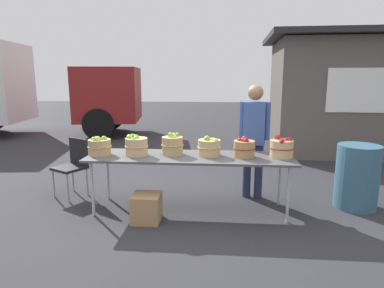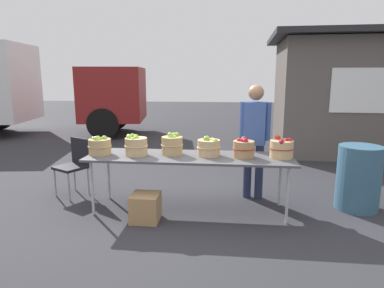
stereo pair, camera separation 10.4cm
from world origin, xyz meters
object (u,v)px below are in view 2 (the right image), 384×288
apple_basket_green_0 (100,146)px  apple_basket_red_1 (282,148)px  trash_barrel (358,178)px  market_table (190,159)px  apple_basket_green_3 (209,147)px  vendor_adult (255,133)px  apple_basket_green_2 (172,145)px  folding_chair (75,162)px  produce_crate (145,207)px  apple_basket_red_0 (244,148)px  apple_basket_green_1 (136,145)px

apple_basket_green_0 → apple_basket_red_1: bearing=1.7°
apple_basket_red_1 → trash_barrel: size_ratio=0.36×
market_table → apple_basket_green_3: apple_basket_green_3 is taller
market_table → apple_basket_green_3: 0.30m
vendor_adult → trash_barrel: size_ratio=1.90×
apple_basket_green_2 → folding_chair: (-1.56, 0.36, -0.38)m
apple_basket_green_2 → folding_chair: 1.65m
apple_basket_green_0 → produce_crate: bearing=-28.1°
apple_basket_red_0 → market_table: bearing=179.9°
apple_basket_red_0 → apple_basket_green_1: bearing=-178.7°
market_table → apple_basket_green_2: 0.30m
apple_basket_red_1 → trash_barrel: bearing=13.7°
vendor_adult → produce_crate: vendor_adult is taller
apple_basket_green_3 → folding_chair: 2.12m
apple_basket_red_0 → apple_basket_red_1: (0.48, 0.04, 0.00)m
apple_basket_red_1 → apple_basket_green_3: bearing=179.4°
folding_chair → produce_crate: size_ratio=2.49×
apple_basket_green_3 → trash_barrel: size_ratio=0.36×
apple_basket_green_2 → apple_basket_red_0: apple_basket_green_2 is taller
folding_chair → apple_basket_green_0: bearing=-8.9°
apple_basket_red_1 → folding_chair: apple_basket_red_1 is taller
apple_basket_green_2 → apple_basket_red_0: size_ratio=1.04×
apple_basket_red_0 → vendor_adult: vendor_adult is taller
apple_basket_green_0 → trash_barrel: bearing=5.5°
apple_basket_red_1 → vendor_adult: bearing=119.7°
trash_barrel → produce_crate: size_ratio=2.53×
apple_basket_red_1 → trash_barrel: apple_basket_red_1 is taller
market_table → folding_chair: folding_chair is taller
apple_basket_red_1 → apple_basket_green_0: bearing=-178.3°
apple_basket_green_0 → apple_basket_green_1: (0.49, 0.00, 0.02)m
apple_basket_green_3 → trash_barrel: (2.01, 0.25, -0.43)m
vendor_adult → folding_chair: size_ratio=1.93×
apple_basket_green_1 → produce_crate: 0.83m
market_table → vendor_adult: size_ratio=1.62×
apple_basket_green_1 → apple_basket_green_3: size_ratio=0.99×
apple_basket_red_0 → trash_barrel: (1.56, 0.30, -0.43)m
apple_basket_green_3 → produce_crate: bearing=-149.0°
market_table → apple_basket_green_2: bearing=164.6°
vendor_adult → produce_crate: (-1.38, -0.98, -0.81)m
market_table → apple_basket_red_1: (1.19, 0.04, 0.16)m
apple_basket_green_2 → produce_crate: size_ratio=0.88×
trash_barrel → produce_crate: trash_barrel is taller
folding_chair → vendor_adult: bearing=32.1°
apple_basket_green_3 → produce_crate: apple_basket_green_3 is taller
market_table → vendor_adult: vendor_adult is taller
produce_crate → apple_basket_red_1: bearing=14.7°
market_table → apple_basket_red_0: (0.70, -0.00, 0.16)m
market_table → folding_chair: (-1.80, 0.43, -0.21)m
apple_basket_green_0 → produce_crate: 1.05m
apple_basket_green_3 → apple_basket_red_1: (0.94, -0.01, 0.01)m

